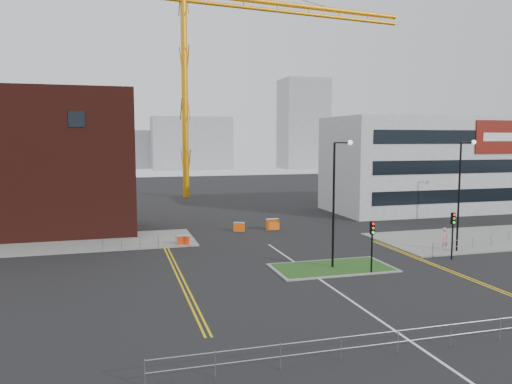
% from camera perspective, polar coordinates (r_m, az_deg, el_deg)
% --- Properties ---
extents(ground, '(200.00, 200.00, 0.00)m').
position_cam_1_polar(ground, '(28.93, 11.77, -12.71)').
color(ground, black).
rests_on(ground, ground).
extents(pavement_left, '(28.00, 8.00, 0.12)m').
position_cam_1_polar(pavement_left, '(47.66, -24.25, -5.59)').
color(pavement_left, slate).
rests_on(pavement_left, ground).
extents(pavement_right, '(24.00, 10.00, 0.12)m').
position_cam_1_polar(pavement_right, '(52.53, 26.20, -4.64)').
color(pavement_right, slate).
rests_on(pavement_right, ground).
extents(island_kerb, '(8.60, 4.60, 0.08)m').
position_cam_1_polar(island_kerb, '(36.65, 8.73, -8.56)').
color(island_kerb, slate).
rests_on(island_kerb, ground).
extents(grass_island, '(8.00, 4.00, 0.12)m').
position_cam_1_polar(grass_island, '(36.64, 8.73, -8.53)').
color(grass_island, '#1D4416').
rests_on(grass_island, ground).
extents(brick_building, '(24.20, 10.07, 14.24)m').
position_cam_1_polar(brick_building, '(53.24, -26.80, 2.83)').
color(brick_building, '#411610').
rests_on(brick_building, ground).
extents(office_block, '(25.00, 12.20, 12.00)m').
position_cam_1_polar(office_block, '(68.39, 18.85, 3.02)').
color(office_block, '#A0A3A5').
rests_on(office_block, ground).
extents(tower_crane, '(52.70, 7.73, 35.64)m').
position_cam_1_polar(tower_crane, '(83.17, -4.06, 16.75)').
color(tower_crane, orange).
rests_on(tower_crane, ground).
extents(streetlamp_island, '(1.46, 0.36, 9.18)m').
position_cam_1_polar(streetlamp_island, '(35.77, 9.19, -0.17)').
color(streetlamp_island, black).
rests_on(streetlamp_island, ground).
extents(streetlamp_right_near, '(1.46, 0.36, 9.18)m').
position_cam_1_polar(streetlamp_right_near, '(43.79, 22.44, 0.58)').
color(streetlamp_right_near, black).
rests_on(streetlamp_right_near, ground).
extents(traffic_light_island, '(0.28, 0.33, 3.65)m').
position_cam_1_polar(traffic_light_island, '(35.22, 13.14, -5.03)').
color(traffic_light_island, black).
rests_on(traffic_light_island, ground).
extents(traffic_light_right, '(0.28, 0.33, 3.65)m').
position_cam_1_polar(traffic_light_right, '(41.21, 21.59, -3.69)').
color(traffic_light_right, black).
rests_on(traffic_light_right, ground).
extents(railing_front, '(24.05, 0.05, 1.10)m').
position_cam_1_polar(railing_front, '(23.84, 18.73, -15.06)').
color(railing_front, gray).
rests_on(railing_front, ground).
extents(railing_left, '(6.05, 0.05, 1.10)m').
position_cam_1_polar(railing_left, '(43.10, -13.11, -5.47)').
color(railing_left, gray).
rests_on(railing_left, ground).
extents(railing_right, '(19.05, 5.05, 1.10)m').
position_cam_1_polar(railing_right, '(49.59, 26.87, -4.43)').
color(railing_right, gray).
rests_on(railing_right, ground).
extents(centre_line, '(0.15, 30.00, 0.01)m').
position_cam_1_polar(centre_line, '(30.62, 10.01, -11.60)').
color(centre_line, silver).
rests_on(centre_line, ground).
extents(yellow_left_a, '(0.12, 24.00, 0.01)m').
position_cam_1_polar(yellow_left_a, '(35.65, -9.20, -9.04)').
color(yellow_left_a, gold).
rests_on(yellow_left_a, ground).
extents(yellow_left_b, '(0.12, 24.00, 0.01)m').
position_cam_1_polar(yellow_left_b, '(35.68, -8.71, -9.02)').
color(yellow_left_b, gold).
rests_on(yellow_left_b, ground).
extents(yellow_right_a, '(0.12, 20.00, 0.01)m').
position_cam_1_polar(yellow_right_a, '(38.70, 20.26, -8.14)').
color(yellow_right_a, gold).
rests_on(yellow_right_a, ground).
extents(yellow_right_b, '(0.12, 20.00, 0.01)m').
position_cam_1_polar(yellow_right_b, '(38.87, 20.62, -8.09)').
color(yellow_right_b, gold).
rests_on(yellow_right_b, ground).
extents(skyline_a, '(18.00, 12.00, 22.00)m').
position_cam_1_polar(skyline_a, '(146.76, -26.64, 6.11)').
color(skyline_a, gray).
rests_on(skyline_a, ground).
extents(skyline_b, '(24.00, 12.00, 16.00)m').
position_cam_1_polar(skyline_b, '(155.90, -7.42, 5.55)').
color(skyline_b, gray).
rests_on(skyline_b, ground).
extents(skyline_c, '(14.00, 12.00, 28.00)m').
position_cam_1_polar(skyline_c, '(160.11, 5.42, 7.74)').
color(skyline_c, gray).
rests_on(skyline_c, ground).
extents(skyline_d, '(30.00, 12.00, 12.00)m').
position_cam_1_polar(skyline_d, '(164.32, -14.17, 4.75)').
color(skyline_d, gray).
rests_on(skyline_d, ground).
extents(pedestrian, '(0.79, 0.59, 1.94)m').
position_cam_1_polar(pedestrian, '(44.46, 20.80, -5.06)').
color(pedestrian, pink).
rests_on(pedestrian, ground).
extents(barrier_left, '(1.10, 0.57, 0.89)m').
position_cam_1_polar(barrier_left, '(44.05, -8.32, -5.48)').
color(barrier_left, '#F9360D').
rests_on(barrier_left, ground).
extents(barrier_mid, '(1.36, 0.48, 1.13)m').
position_cam_1_polar(barrier_mid, '(51.18, 1.90, -3.65)').
color(barrier_mid, '#FF600E').
rests_on(barrier_mid, ground).
extents(barrier_right, '(1.16, 0.74, 0.92)m').
position_cam_1_polar(barrier_right, '(50.27, -1.94, -3.96)').
color(barrier_right, '#FF580E').
rests_on(barrier_right, ground).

